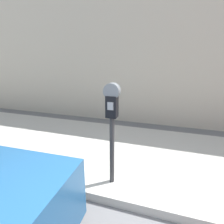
# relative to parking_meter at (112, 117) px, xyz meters

# --- Properties ---
(sidewalk) EXTENTS (24.00, 2.80, 0.15)m
(sidewalk) POSITION_rel_parking_meter_xyz_m (0.39, 1.05, -1.16)
(sidewalk) COLOR #ADAAA3
(sidewalk) RESTS_ON ground_plane
(building_facade) EXTENTS (24.00, 0.30, 5.88)m
(building_facade) POSITION_rel_parking_meter_xyz_m (0.39, 3.40, 1.71)
(building_facade) COLOR beige
(building_facade) RESTS_ON ground_plane
(parking_meter) EXTENTS (0.23, 0.15, 1.58)m
(parking_meter) POSITION_rel_parking_meter_xyz_m (0.00, 0.00, 0.00)
(parking_meter) COLOR #2D2D30
(parking_meter) RESTS_ON sidewalk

